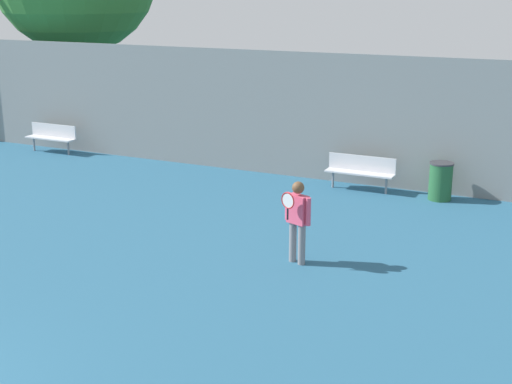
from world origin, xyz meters
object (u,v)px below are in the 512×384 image
Objects in this scene: tennis_player at (297,217)px; trash_bin at (441,181)px; bench_courtside_near at (361,169)px; bench_courtside_far at (52,135)px.

tennis_player reaches higher than trash_bin.
bench_courtside_far is (-10.10, -0.00, -0.00)m from bench_courtside_near.
trash_bin reaches higher than bench_courtside_far.
trash_bin reaches higher than bench_courtside_near.
bench_courtside_far is (-10.56, 5.40, -0.36)m from tennis_player.
bench_courtside_far is at bearing 180.00° from trash_bin.
tennis_player is 1.70× the size of trash_bin.
tennis_player reaches higher than bench_courtside_near.
bench_courtside_near is at bearing 179.99° from trash_bin.
tennis_player is at bearing -85.17° from bench_courtside_near.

